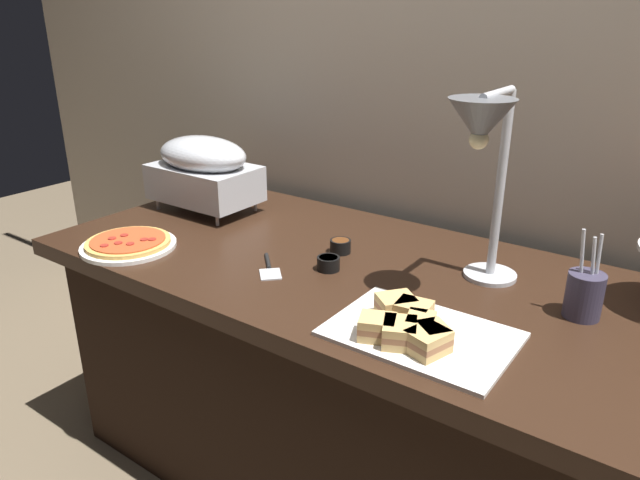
# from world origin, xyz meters

# --- Properties ---
(ground_plane) EXTENTS (8.00, 8.00, 0.00)m
(ground_plane) POSITION_xyz_m (0.00, 0.00, 0.00)
(ground_plane) COLOR brown
(back_wall) EXTENTS (4.40, 0.04, 2.40)m
(back_wall) POSITION_xyz_m (0.00, 0.50, 1.20)
(back_wall) COLOR #B7A893
(back_wall) RESTS_ON ground_plane
(buffet_table) EXTENTS (1.90, 0.84, 0.76)m
(buffet_table) POSITION_xyz_m (0.00, 0.00, 0.39)
(buffet_table) COLOR black
(buffet_table) RESTS_ON ground_plane
(chafing_dish) EXTENTS (0.37, 0.24, 0.26)m
(chafing_dish) POSITION_xyz_m (-0.71, 0.11, 0.91)
(chafing_dish) COLOR #B7BABF
(chafing_dish) RESTS_ON buffet_table
(heat_lamp) EXTENTS (0.15, 0.33, 0.50)m
(heat_lamp) POSITION_xyz_m (0.32, 0.00, 1.15)
(heat_lamp) COLOR #B7BABF
(heat_lamp) RESTS_ON buffet_table
(pizza_plate_front) EXTENTS (0.28, 0.28, 0.03)m
(pizza_plate_front) POSITION_xyz_m (-0.64, -0.29, 0.77)
(pizza_plate_front) COLOR white
(pizza_plate_front) RESTS_ON buffet_table
(sandwich_platter) EXTENTS (0.39, 0.28, 0.06)m
(sandwich_platter) POSITION_xyz_m (0.30, -0.25, 0.78)
(sandwich_platter) COLOR white
(sandwich_platter) RESTS_ON buffet_table
(sauce_cup_near) EXTENTS (0.06, 0.06, 0.04)m
(sauce_cup_near) POSITION_xyz_m (-0.10, 0.06, 0.78)
(sauce_cup_near) COLOR black
(sauce_cup_near) RESTS_ON buffet_table
(sauce_cup_far) EXTENTS (0.06, 0.06, 0.04)m
(sauce_cup_far) POSITION_xyz_m (-0.06, -0.07, 0.78)
(sauce_cup_far) COLOR black
(sauce_cup_far) RESTS_ON buffet_table
(utensil_holder) EXTENTS (0.08, 0.08, 0.22)m
(utensil_holder) POSITION_xyz_m (0.57, 0.06, 0.82)
(utensil_holder) COLOR #383347
(utensil_holder) RESTS_ON buffet_table
(serving_spatula) EXTENTS (0.14, 0.14, 0.01)m
(serving_spatula) POSITION_xyz_m (-0.20, -0.16, 0.76)
(serving_spatula) COLOR #B7BABF
(serving_spatula) RESTS_ON buffet_table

